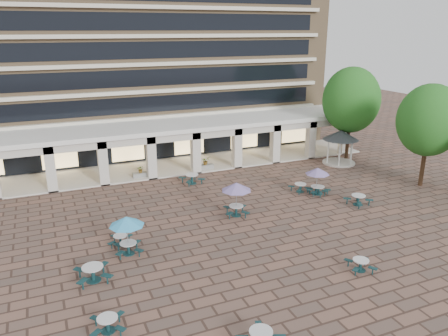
{
  "coord_description": "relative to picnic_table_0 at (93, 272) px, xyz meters",
  "views": [
    {
      "loc": [
        -10.78,
        -24.63,
        12.99
      ],
      "look_at": [
        0.98,
        3.0,
        3.36
      ],
      "focal_mm": 35.0,
      "sensor_mm": 36.0,
      "label": 1
    }
  ],
  "objects": [
    {
      "name": "picnic_table_6",
      "position": [
        10.66,
        4.81,
        1.63
      ],
      "size": [
        2.18,
        2.18,
        2.52
      ],
      "rotation": [
        0.0,
        0.0,
        -0.26
      ],
      "color": "#14383C",
      "rests_on": "ground"
    },
    {
      "name": "tree_east_a",
      "position": [
        28.02,
        4.39,
        5.21
      ],
      "size": [
        5.26,
        5.26,
        8.77
      ],
      "color": "#432A1A",
      "rests_on": "ground"
    },
    {
      "name": "picnic_table_12",
      "position": [
        9.96,
        12.58,
        -0.01
      ],
      "size": [
        2.09,
        2.09,
        0.85
      ],
      "rotation": [
        0.0,
        0.0,
        0.15
      ],
      "color": "#14383C",
      "rests_on": "ground"
    },
    {
      "name": "picnic_table_13",
      "position": [
        17.57,
        7.11,
        -0.08
      ],
      "size": [
        1.73,
        1.73,
        0.72
      ],
      "rotation": [
        0.0,
        0.0,
        0.1
      ],
      "color": "#14383C",
      "rests_on": "ground"
    },
    {
      "name": "picnic_table_11",
      "position": [
        18.48,
        6.13,
        1.4
      ],
      "size": [
        1.95,
        1.95,
        2.26
      ],
      "rotation": [
        0.0,
        0.0,
        -0.14
      ],
      "color": "#14383C",
      "rests_on": "ground"
    },
    {
      "name": "picnic_table_7",
      "position": [
        20.16,
        2.98,
        -0.04
      ],
      "size": [
        2.01,
        2.01,
        0.79
      ],
      "rotation": [
        0.0,
        0.0,
        0.2
      ],
      "color": "#14383C",
      "rests_on": "ground"
    },
    {
      "name": "gazebo",
      "position": [
        25.56,
        12.51,
        2.02
      ],
      "size": [
        3.62,
        3.62,
        3.37
      ],
      "rotation": [
        0.0,
        0.0,
        -0.13
      ],
      "color": "beige",
      "rests_on": "ground"
    },
    {
      "name": "picnic_table_3",
      "position": [
        13.94,
        -4.79,
        -0.11
      ],
      "size": [
        1.77,
        1.77,
        0.68
      ],
      "rotation": [
        0.0,
        0.0,
        -0.27
      ],
      "color": "#14383C",
      "rests_on": "ground"
    },
    {
      "name": "retail_arcade",
      "position": [
        9.2,
        17.74,
        2.49
      ],
      "size": [
        42.0,
        6.6,
        4.4
      ],
      "color": "white",
      "rests_on": "ground"
    },
    {
      "name": "planter_left",
      "position": [
        6.18,
        15.84,
        -0.09
      ],
      "size": [
        1.5,
        0.68,
        1.16
      ],
      "color": "gray",
      "rests_on": "ground"
    },
    {
      "name": "picnic_table_0",
      "position": [
        0.0,
        0.0,
        0.0
      ],
      "size": [
        1.96,
        1.96,
        0.86
      ],
      "rotation": [
        0.0,
        0.0,
        0.03
      ],
      "color": "#14383C",
      "rests_on": "ground"
    },
    {
      "name": "ground",
      "position": [
        9.2,
        2.94,
        -0.51
      ],
      "size": [
        120.0,
        120.0,
        0.0
      ],
      "primitive_type": "plane",
      "color": "brown",
      "rests_on": "ground"
    },
    {
      "name": "picnic_table_8",
      "position": [
        2.1,
        3.58,
        -0.13
      ],
      "size": [
        1.73,
        1.73,
        0.65
      ],
      "rotation": [
        0.0,
        0.0,
        -0.33
      ],
      "color": "#14383C",
      "rests_on": "ground"
    },
    {
      "name": "picnic_table_5",
      "position": [
        0.07,
        -4.51,
        -0.09
      ],
      "size": [
        1.72,
        1.72,
        0.71
      ],
      "rotation": [
        0.0,
        0.0,
        -0.12
      ],
      "color": "#14383C",
      "rests_on": "ground"
    },
    {
      "name": "planter_right",
      "position": [
        12.46,
        15.84,
        -0.01
      ],
      "size": [
        1.5,
        0.8,
        1.25
      ],
      "color": "gray",
      "rests_on": "ground"
    },
    {
      "name": "picnic_table_10",
      "position": [
        18.65,
        6.04,
        -0.09
      ],
      "size": [
        1.91,
        1.91,
        0.71
      ],
      "rotation": [
        0.0,
        0.0,
        0.38
      ],
      "color": "#14383C",
      "rests_on": "ground"
    },
    {
      "name": "apartment_building",
      "position": [
        9.2,
        28.41,
        12.09
      ],
      "size": [
        40.0,
        15.5,
        25.2
      ],
      "color": "#957854",
      "rests_on": "ground"
    },
    {
      "name": "tree_east_c",
      "position": [
        27.06,
        13.26,
        5.68
      ],
      "size": [
        5.69,
        5.69,
        9.47
      ],
      "color": "#432A1A",
      "rests_on": "ground"
    },
    {
      "name": "picnic_table_4",
      "position": [
        2.34,
        2.19,
        1.55
      ],
      "size": [
        2.1,
        2.1,
        2.43
      ],
      "rotation": [
        0.0,
        0.0,
        -0.08
      ],
      "color": "#14383C",
      "rests_on": "ground"
    }
  ]
}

